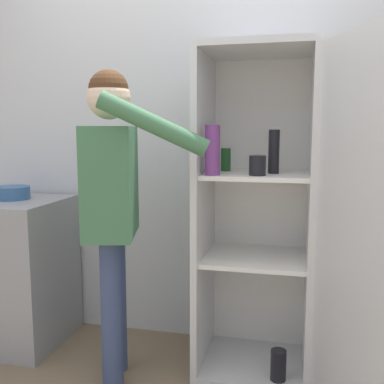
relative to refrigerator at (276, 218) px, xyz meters
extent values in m
cube|color=silver|center=(-0.48, 0.42, 0.39)|extent=(7.00, 0.06, 2.55)
cube|color=silver|center=(-0.11, 0.09, -0.87)|extent=(0.62, 0.55, 0.04)
cube|color=silver|center=(-0.11, 0.09, 0.87)|extent=(0.62, 0.55, 0.04)
cube|color=white|center=(-0.11, 0.35, 0.00)|extent=(0.62, 0.03, 1.70)
cube|color=silver|center=(-0.40, 0.09, 0.00)|extent=(0.04, 0.55, 1.70)
cube|color=silver|center=(0.18, 0.09, 0.00)|extent=(0.03, 0.55, 1.70)
cube|color=white|center=(-0.11, 0.09, -0.25)|extent=(0.55, 0.48, 0.02)
cube|color=white|center=(-0.11, 0.09, 0.21)|extent=(0.55, 0.48, 0.02)
cube|color=silver|center=(0.34, -0.46, 0.00)|extent=(0.28, 0.59, 1.70)
cylinder|color=#1E5123|center=(-0.29, 0.16, 0.29)|extent=(0.05, 0.05, 0.13)
cylinder|color=black|center=(-0.02, 0.07, 0.34)|extent=(0.06, 0.06, 0.23)
cylinder|color=black|center=(-0.10, -0.06, 0.27)|extent=(0.08, 0.08, 0.10)
cylinder|color=black|center=(0.04, -0.09, -0.77)|extent=(0.08, 0.08, 0.16)
cylinder|color=#723884|center=(-0.32, -0.10, 0.35)|extent=(0.08, 0.08, 0.25)
cylinder|color=#384770|center=(-0.85, -0.12, -0.49)|extent=(0.11, 0.11, 0.80)
cylinder|color=#384770|center=(-0.81, -0.29, -0.49)|extent=(0.11, 0.11, 0.80)
cube|color=#3F724C|center=(-0.83, -0.20, 0.19)|extent=(0.34, 0.47, 0.56)
sphere|color=beige|center=(-0.83, -0.20, 0.61)|extent=(0.22, 0.22, 0.22)
sphere|color=#4C2D19|center=(-0.83, -0.20, 0.65)|extent=(0.20, 0.20, 0.20)
cylinder|color=#3F724C|center=(-0.89, 0.03, 0.16)|extent=(0.09, 0.09, 0.53)
cylinder|color=#3F724C|center=(-0.54, -0.38, 0.48)|extent=(0.52, 0.21, 0.30)
cube|color=gray|center=(-1.65, 0.07, -0.43)|extent=(0.68, 0.59, 0.91)
cylinder|color=#335B8E|center=(-1.62, 0.10, 0.07)|extent=(0.21, 0.21, 0.08)
camera|label=1|loc=(0.10, -2.34, 0.46)|focal=42.00mm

